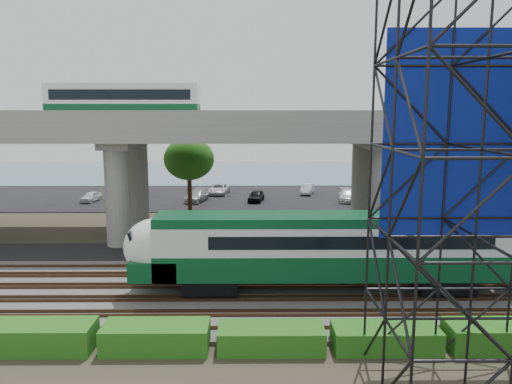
{
  "coord_description": "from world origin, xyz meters",
  "views": [
    {
      "loc": [
        0.19,
        -24.67,
        10.31
      ],
      "look_at": [
        0.43,
        6.0,
        5.27
      ],
      "focal_mm": 35.0,
      "sensor_mm": 36.0,
      "label": 1
    }
  ],
  "objects": [
    {
      "name": "hedge_strip",
      "position": [
        1.01,
        -4.3,
        0.56
      ],
      "size": [
        34.6,
        1.8,
        1.2
      ],
      "color": "#1F6316",
      "rests_on": "ground"
    },
    {
      "name": "ballast_bed",
      "position": [
        0.0,
        2.0,
        0.1
      ],
      "size": [
        90.0,
        12.0,
        0.2
      ],
      "primitive_type": "cube",
      "color": "slate",
      "rests_on": "ground"
    },
    {
      "name": "harbor_water",
      "position": [
        0.0,
        56.0,
        0.01
      ],
      "size": [
        140.0,
        40.0,
        0.03
      ],
      "primitive_type": "cube",
      "color": "slate",
      "rests_on": "ground"
    },
    {
      "name": "parking_lot",
      "position": [
        0.0,
        34.0,
        0.04
      ],
      "size": [
        90.0,
        18.0,
        0.08
      ],
      "primitive_type": "cube",
      "color": "black",
      "rests_on": "ground"
    },
    {
      "name": "rail_tracks",
      "position": [
        0.0,
        2.0,
        0.28
      ],
      "size": [
        90.0,
        9.52,
        0.16
      ],
      "color": "#472D1E",
      "rests_on": "ballast_bed"
    },
    {
      "name": "overpass",
      "position": [
        -0.74,
        16.0,
        8.21
      ],
      "size": [
        80.0,
        12.0,
        12.4
      ],
      "color": "#9E9B93",
      "rests_on": "ground"
    },
    {
      "name": "commuter_train",
      "position": [
        6.51,
        2.0,
        2.88
      ],
      "size": [
        29.3,
        3.06,
        4.3
      ],
      "color": "black",
      "rests_on": "rail_tracks"
    },
    {
      "name": "suv",
      "position": [
        -2.34,
        10.12,
        0.8
      ],
      "size": [
        5.68,
        4.34,
        1.43
      ],
      "primitive_type": "imported",
      "rotation": [
        0.0,
        0.0,
        1.13
      ],
      "color": "black",
      "rests_on": "service_road"
    },
    {
      "name": "parked_cars",
      "position": [
        0.55,
        33.47,
        0.7
      ],
      "size": [
        36.15,
        9.77,
        1.3
      ],
      "color": "silver",
      "rests_on": "parking_lot"
    },
    {
      "name": "ground",
      "position": [
        0.0,
        0.0,
        0.0
      ],
      "size": [
        140.0,
        140.0,
        0.0
      ],
      "primitive_type": "plane",
      "color": "#474233",
      "rests_on": "ground"
    },
    {
      "name": "trees",
      "position": [
        -4.67,
        16.17,
        5.57
      ],
      "size": [
        40.94,
        16.94,
        7.69
      ],
      "color": "#382314",
      "rests_on": "ground"
    },
    {
      "name": "service_road",
      "position": [
        0.0,
        10.5,
        0.04
      ],
      "size": [
        90.0,
        5.0,
        0.08
      ],
      "primitive_type": "cube",
      "color": "black",
      "rests_on": "ground"
    }
  ]
}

